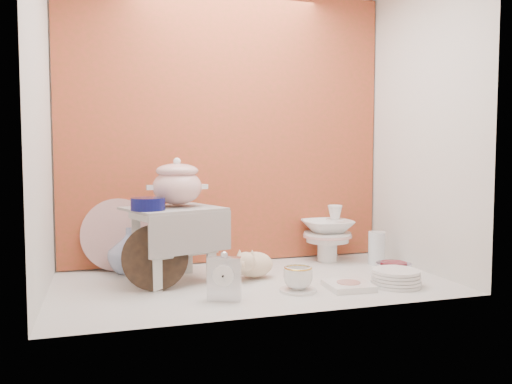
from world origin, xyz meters
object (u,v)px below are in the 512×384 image
floral_platter (118,235)px  plush_pig (254,264)px  mantel_clock (224,277)px  dinner_plate_stack (396,278)px  soup_tureen (177,182)px  blue_white_vase (130,250)px  gold_rim_teacup (298,278)px  porcelain_tower (327,233)px  step_stool (174,244)px  crystal_bowl (393,269)px

floral_platter → plush_pig: (0.62, -0.37, -0.12)m
mantel_clock → dinner_plate_stack: (0.80, 0.00, -0.06)m
soup_tureen → blue_white_vase: size_ratio=1.20×
plush_pig → gold_rim_teacup: (0.11, -0.29, -0.01)m
plush_pig → porcelain_tower: porcelain_tower is taller
blue_white_vase → plush_pig: (0.57, -0.30, -0.05)m
step_stool → crystal_bowl: (1.06, -0.18, -0.15)m
soup_tureen → gold_rim_teacup: size_ratio=2.16×
step_stool → floral_platter: (-0.24, 0.31, 0.01)m
step_stool → dinner_plate_stack: 1.03m
blue_white_vase → plush_pig: bearing=-27.6°
soup_tureen → porcelain_tower: (0.86, 0.17, -0.31)m
gold_rim_teacup → porcelain_tower: (0.40, 0.55, 0.10)m
blue_white_vase → porcelain_tower: bearing=-1.7°
step_stool → porcelain_tower: (0.88, 0.20, -0.02)m
soup_tureen → crystal_bowl: (1.04, -0.21, -0.44)m
step_stool → blue_white_vase: size_ratio=1.79×
floral_platter → blue_white_vase: 0.12m
floral_platter → soup_tureen: bearing=-46.4°
soup_tureen → mantel_clock: 0.57m
blue_white_vase → step_stool: bearing=-51.6°
plush_pig → dinner_plate_stack: bearing=-52.4°
mantel_clock → gold_rim_teacup: 0.34m
step_stool → gold_rim_teacup: bearing=-54.4°
step_stool → soup_tureen: soup_tureen is taller
floral_platter → blue_white_vase: bearing=-55.1°
mantel_clock → crystal_bowl: (0.91, 0.21, -0.07)m
plush_pig → porcelain_tower: (0.51, 0.26, 0.09)m
soup_tureen → dinner_plate_stack: size_ratio=1.19×
step_stool → floral_platter: size_ratio=1.09×
blue_white_vase → crystal_bowl: blue_white_vase is taller
crystal_bowl → blue_white_vase: bearing=161.5°
soup_tureen → blue_white_vase: soup_tureen is taller
gold_rim_teacup → crystal_bowl: (0.58, 0.16, -0.03)m
step_stool → blue_white_vase: bearing=109.3°
mantel_clock → crystal_bowl: mantel_clock is taller
mantel_clock → dinner_plate_stack: 0.80m
floral_platter → mantel_clock: floral_platter is taller
gold_rim_teacup → porcelain_tower: porcelain_tower is taller
soup_tureen → floral_platter: size_ratio=0.73×
floral_platter → blue_white_vase: floral_platter is taller
dinner_plate_stack → soup_tureen: bearing=155.8°
floral_platter → dinner_plate_stack: (1.19, -0.69, -0.15)m
blue_white_vase → floral_platter: bearing=124.9°
gold_rim_teacup → porcelain_tower: 0.68m
floral_platter → gold_rim_teacup: floral_platter is taller
mantel_clock → floral_platter: bearing=141.3°
dinner_plate_stack → blue_white_vase: bearing=151.4°
blue_white_vase → plush_pig: size_ratio=0.98×
blue_white_vase → mantel_clock: size_ratio=1.14×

